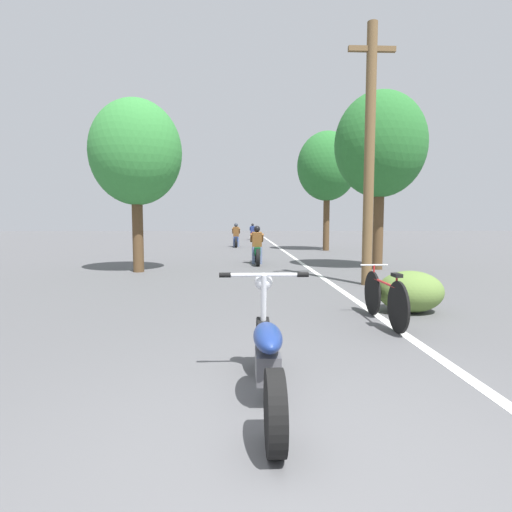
# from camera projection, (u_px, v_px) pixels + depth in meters

# --- Properties ---
(ground_plane) EXTENTS (120.00, 120.00, 0.00)m
(ground_plane) POSITION_uv_depth(u_px,v_px,m) (291.00, 474.00, 2.43)
(ground_plane) COLOR #515154
(lane_stripe_edge) EXTENTS (0.14, 48.00, 0.01)m
(lane_stripe_edge) POSITION_uv_depth(u_px,v_px,m) (298.00, 261.00, 15.38)
(lane_stripe_edge) COLOR white
(lane_stripe_edge) RESTS_ON ground
(utility_pole) EXTENTS (1.10, 0.24, 6.08)m
(utility_pole) POSITION_uv_depth(u_px,v_px,m) (369.00, 153.00, 9.37)
(utility_pole) COLOR brown
(utility_pole) RESTS_ON ground
(roadside_tree_right_near) EXTENTS (2.84, 2.56, 5.55)m
(roadside_tree_right_near) POSITION_uv_depth(u_px,v_px,m) (380.00, 145.00, 12.41)
(roadside_tree_right_near) COLOR #513A23
(roadside_tree_right_near) RESTS_ON ground
(roadside_tree_right_far) EXTENTS (3.07, 2.77, 6.11)m
(roadside_tree_right_far) POSITION_uv_depth(u_px,v_px,m) (327.00, 167.00, 20.46)
(roadside_tree_right_far) COLOR #513A23
(roadside_tree_right_far) RESTS_ON ground
(roadside_tree_left) EXTENTS (2.70, 2.43, 5.11)m
(roadside_tree_left) POSITION_uv_depth(u_px,v_px,m) (136.00, 153.00, 11.77)
(roadside_tree_left) COLOR #513A23
(roadside_tree_left) RESTS_ON ground
(roadside_bush) EXTENTS (1.10, 0.88, 0.70)m
(roadside_bush) POSITION_uv_depth(u_px,v_px,m) (410.00, 292.00, 6.73)
(roadside_bush) COLOR #5B7A38
(roadside_bush) RESTS_ON ground
(motorcycle_foreground) EXTENTS (0.85, 2.00, 1.05)m
(motorcycle_foreground) POSITION_uv_depth(u_px,v_px,m) (267.00, 356.00, 3.37)
(motorcycle_foreground) COLOR black
(motorcycle_foreground) RESTS_ON ground
(motorcycle_rider_lead) EXTENTS (0.50, 2.08, 1.37)m
(motorcycle_rider_lead) POSITION_uv_depth(u_px,v_px,m) (257.00, 249.00, 14.28)
(motorcycle_rider_lead) COLOR black
(motorcycle_rider_lead) RESTS_ON ground
(motorcycle_rider_mid) EXTENTS (0.50, 1.99, 1.41)m
(motorcycle_rider_mid) POSITION_uv_depth(u_px,v_px,m) (236.00, 238.00, 23.75)
(motorcycle_rider_mid) COLOR black
(motorcycle_rider_mid) RESTS_ON ground
(motorcycle_rider_far) EXTENTS (0.50, 2.11, 1.34)m
(motorcycle_rider_far) POSITION_uv_depth(u_px,v_px,m) (253.00, 234.00, 32.49)
(motorcycle_rider_far) COLOR black
(motorcycle_rider_far) RESTS_ON ground
(bicycle_parked) EXTENTS (0.44, 1.80, 0.84)m
(bicycle_parked) POSITION_uv_depth(u_px,v_px,m) (384.00, 298.00, 5.99)
(bicycle_parked) COLOR black
(bicycle_parked) RESTS_ON ground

